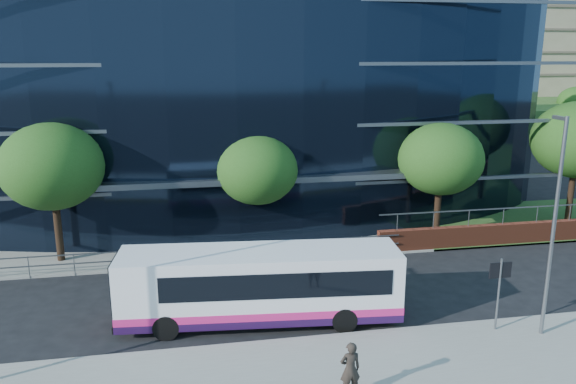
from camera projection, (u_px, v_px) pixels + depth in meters
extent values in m
plane|color=black|center=(366.00, 323.00, 21.79)|extent=(200.00, 200.00, 0.00)
cube|color=gray|center=(375.00, 334.00, 20.82)|extent=(80.00, 0.25, 0.16)
cube|color=gold|center=(373.00, 333.00, 21.03)|extent=(80.00, 0.08, 0.01)
cube|color=gold|center=(372.00, 331.00, 21.17)|extent=(80.00, 0.08, 0.01)
cube|color=gray|center=(201.00, 240.00, 31.22)|extent=(50.00, 8.00, 0.10)
cube|color=black|center=(219.00, 82.00, 42.01)|extent=(38.00, 16.00, 16.00)
cube|color=#595E66|center=(238.00, 180.00, 29.25)|extent=(22.00, 1.20, 0.30)
cube|color=slate|center=(161.00, 249.00, 26.82)|extent=(24.00, 0.05, 0.05)
cube|color=slate|center=(162.00, 258.00, 26.93)|extent=(24.00, 0.05, 0.05)
cylinder|color=slate|center=(162.00, 259.00, 26.94)|extent=(0.04, 0.04, 1.10)
cube|color=#2D511E|center=(459.00, 110.00, 80.28)|extent=(60.00, 42.00, 4.00)
cube|color=#968764|center=(460.00, 1.00, 78.50)|extent=(50.00, 12.00, 26.00)
cylinder|color=slate|center=(498.00, 294.00, 20.67)|extent=(0.08, 0.08, 2.80)
cube|color=black|center=(500.00, 270.00, 20.46)|extent=(0.85, 0.06, 0.60)
cylinder|color=black|center=(58.00, 230.00, 27.70)|extent=(0.36, 0.36, 3.30)
ellipsoid|color=#1E3D11|center=(52.00, 166.00, 26.91)|extent=(4.95, 4.95, 4.21)
cylinder|color=black|center=(258.00, 221.00, 29.98)|extent=(0.36, 0.36, 2.86)
ellipsoid|color=#1E3D11|center=(257.00, 170.00, 29.29)|extent=(4.29, 4.29, 3.65)
cylinder|color=black|center=(437.00, 212.00, 31.22)|extent=(0.36, 0.36, 3.08)
ellipsoid|color=#1E3D11|center=(441.00, 159.00, 30.48)|extent=(4.62, 4.62, 3.93)
cylinder|color=black|center=(570.00, 196.00, 33.69)|extent=(0.36, 0.36, 3.52)
cylinder|color=black|center=(459.00, 129.00, 63.74)|extent=(0.36, 0.36, 3.08)
ellipsoid|color=#1E3D11|center=(461.00, 103.00, 63.00)|extent=(4.62, 4.62, 3.93)
cylinder|color=black|center=(573.00, 125.00, 68.47)|extent=(0.36, 0.36, 2.86)
ellipsoid|color=#1E3D11|center=(576.00, 102.00, 67.78)|extent=(4.29, 4.29, 3.65)
cylinder|color=slate|center=(553.00, 230.00, 19.72)|extent=(0.14, 0.14, 8.00)
cube|color=slate|center=(560.00, 118.00, 19.10)|extent=(0.15, 0.70, 0.12)
cube|color=white|center=(260.00, 283.00, 21.52)|extent=(10.84, 3.38, 2.57)
cube|color=#280E3D|center=(260.00, 310.00, 21.80)|extent=(10.87, 3.44, 0.29)
cube|color=#E32178|center=(260.00, 303.00, 21.73)|extent=(10.87, 3.44, 0.29)
cube|color=black|center=(275.00, 274.00, 21.48)|extent=(8.72, 3.24, 0.97)
cube|color=black|center=(117.00, 285.00, 21.02)|extent=(0.27, 2.08, 1.50)
cube|color=black|center=(115.00, 263.00, 20.80)|extent=(0.28, 1.99, 0.39)
cube|color=yellow|center=(115.00, 260.00, 21.03)|extent=(0.14, 1.07, 0.21)
cube|color=black|center=(120.00, 317.00, 21.35)|extent=(0.31, 2.33, 0.23)
cylinder|color=black|center=(166.00, 327.00, 20.44)|extent=(0.99, 0.38, 0.97)
cylinder|color=black|center=(344.00, 320.00, 21.01)|extent=(0.99, 0.38, 0.97)
imported|color=#2B231E|center=(350.00, 369.00, 16.78)|extent=(0.66, 0.45, 1.76)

